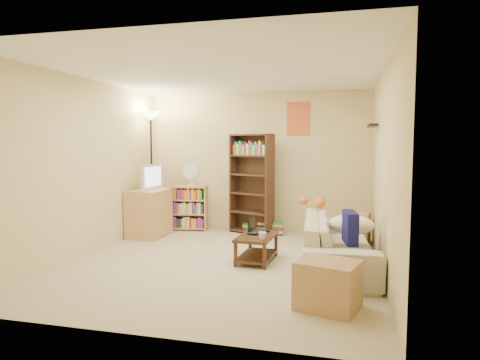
% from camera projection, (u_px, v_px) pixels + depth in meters
% --- Properties ---
extents(room, '(4.50, 4.54, 2.52)m').
position_uv_depth(room, '(224.00, 141.00, 5.57)').
color(room, '#C2B591').
rests_on(room, ground).
extents(sofa, '(2.29, 1.15, 0.63)m').
position_uv_depth(sofa, '(338.00, 242.00, 5.51)').
color(sofa, beige).
rests_on(sofa, ground).
extents(navy_pillow, '(0.19, 0.43, 0.38)m').
position_uv_depth(navy_pillow, '(350.00, 228.00, 5.00)').
color(navy_pillow, '#131354').
rests_on(navy_pillow, sofa).
extents(cream_blanket, '(0.58, 0.42, 0.25)m').
position_uv_depth(cream_blanket, '(351.00, 225.00, 5.51)').
color(cream_blanket, white).
rests_on(cream_blanket, sofa).
extents(tabby_cat, '(0.50, 0.20, 0.17)m').
position_uv_depth(tabby_cat, '(317.00, 202.00, 6.34)').
color(tabby_cat, orange).
rests_on(tabby_cat, sofa).
extents(coffee_table, '(0.49, 0.82, 0.36)m').
position_uv_depth(coffee_table, '(257.00, 245.00, 5.76)').
color(coffee_table, '#3F2518').
rests_on(coffee_table, ground).
extents(laptop, '(0.47, 0.39, 0.03)m').
position_uv_depth(laptop, '(259.00, 232.00, 5.87)').
color(laptop, black).
rests_on(laptop, coffee_table).
extents(laptop_screen, '(0.02, 0.27, 0.18)m').
position_uv_depth(laptop_screen, '(251.00, 225.00, 5.90)').
color(laptop_screen, white).
rests_on(laptop_screen, laptop).
extents(mug, '(0.13, 0.13, 0.09)m').
position_uv_depth(mug, '(262.00, 236.00, 5.50)').
color(mug, white).
rests_on(mug, coffee_table).
extents(tv_remote, '(0.08, 0.15, 0.02)m').
position_uv_depth(tv_remote, '(268.00, 231.00, 5.98)').
color(tv_remote, black).
rests_on(tv_remote, coffee_table).
extents(tv_stand, '(0.56, 0.77, 0.80)m').
position_uv_depth(tv_stand, '(149.00, 213.00, 7.30)').
color(tv_stand, tan).
rests_on(tv_stand, ground).
extents(television, '(0.77, 0.17, 0.44)m').
position_uv_depth(television, '(148.00, 177.00, 7.25)').
color(television, black).
rests_on(television, tv_stand).
extents(tall_bookshelf, '(0.83, 0.55, 1.75)m').
position_uv_depth(tall_bookshelf, '(251.00, 181.00, 7.46)').
color(tall_bookshelf, '#3E2418').
rests_on(tall_bookshelf, ground).
extents(short_bookshelf, '(0.66, 0.33, 0.81)m').
position_uv_depth(short_bookshelf, '(190.00, 208.00, 7.82)').
color(short_bookshelf, tan).
rests_on(short_bookshelf, ground).
extents(desk_fan, '(0.29, 0.16, 0.42)m').
position_uv_depth(desk_fan, '(191.00, 173.00, 7.71)').
color(desk_fan, silver).
rests_on(desk_fan, short_bookshelf).
extents(floor_lamp, '(0.36, 0.36, 2.14)m').
position_uv_depth(floor_lamp, '(151.00, 136.00, 7.54)').
color(floor_lamp, black).
rests_on(floor_lamp, ground).
extents(side_table, '(0.50, 0.50, 0.49)m').
position_uv_depth(side_table, '(355.00, 228.00, 6.82)').
color(side_table, tan).
rests_on(side_table, ground).
extents(end_cabinet, '(0.67, 0.61, 0.47)m').
position_uv_depth(end_cabinet, '(328.00, 285.00, 4.11)').
color(end_cabinet, tan).
rests_on(end_cabinet, ground).
extents(book_stacks, '(0.75, 0.31, 0.23)m').
position_uv_depth(book_stacks, '(265.00, 228.00, 7.53)').
color(book_stacks, red).
rests_on(book_stacks, ground).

